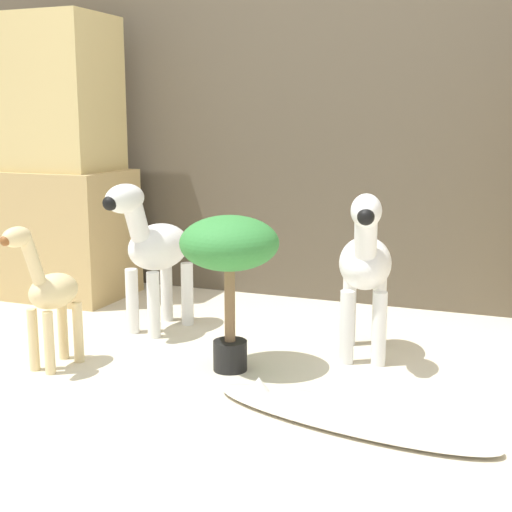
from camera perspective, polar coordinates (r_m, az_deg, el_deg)
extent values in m
plane|color=beige|center=(2.43, -2.98, -11.24)|extent=(14.00, 14.00, 0.00)
cube|color=brown|center=(3.58, 6.48, 13.86)|extent=(6.40, 0.08, 2.20)
cube|color=tan|center=(3.87, -15.83, 1.79)|extent=(0.76, 0.48, 0.65)
cube|color=#D1B775|center=(3.82, -16.39, 12.31)|extent=(0.66, 0.42, 0.76)
cylinder|color=white|center=(2.72, 9.83, -5.76)|extent=(0.05, 0.05, 0.28)
cylinder|color=white|center=(2.72, 7.28, -5.68)|extent=(0.05, 0.05, 0.28)
cylinder|color=white|center=(2.94, 9.81, -4.48)|extent=(0.05, 0.05, 0.28)
cylinder|color=white|center=(2.94, 7.46, -4.40)|extent=(0.05, 0.05, 0.28)
ellipsoid|color=white|center=(2.77, 8.73, -0.55)|extent=(0.26, 0.36, 0.20)
cylinder|color=white|center=(2.61, 8.77, 1.78)|extent=(0.11, 0.16, 0.22)
ellipsoid|color=white|center=(2.54, 8.81, 3.60)|extent=(0.15, 0.22, 0.12)
sphere|color=black|center=(2.45, 8.78, 3.12)|extent=(0.06, 0.06, 0.06)
cube|color=black|center=(2.61, 8.78, 2.00)|extent=(0.04, 0.09, 0.18)
cylinder|color=white|center=(3.04, -8.20, -3.90)|extent=(0.05, 0.05, 0.28)
cylinder|color=white|center=(3.12, -9.87, -3.57)|extent=(0.05, 0.05, 0.28)
cylinder|color=white|center=(3.21, -5.52, -3.03)|extent=(0.05, 0.05, 0.28)
cylinder|color=white|center=(3.29, -7.17, -2.75)|extent=(0.05, 0.05, 0.28)
ellipsoid|color=white|center=(3.12, -7.77, 0.74)|extent=(0.26, 0.36, 0.20)
cylinder|color=white|center=(2.99, -9.57, 2.92)|extent=(0.11, 0.16, 0.22)
ellipsoid|color=white|center=(2.93, -10.45, 4.54)|extent=(0.15, 0.22, 0.12)
sphere|color=black|center=(2.87, -11.60, 4.16)|extent=(0.06, 0.06, 0.06)
cube|color=black|center=(2.99, -9.58, 3.11)|extent=(0.04, 0.09, 0.18)
cylinder|color=beige|center=(2.70, -16.22, -6.70)|extent=(0.04, 0.04, 0.23)
cylinder|color=beige|center=(2.76, -17.38, -6.41)|extent=(0.04, 0.04, 0.23)
cylinder|color=beige|center=(2.80, -14.04, -5.95)|extent=(0.04, 0.04, 0.23)
cylinder|color=beige|center=(2.85, -15.20, -5.69)|extent=(0.04, 0.04, 0.23)
ellipsoid|color=beige|center=(2.73, -15.88, -2.72)|extent=(0.16, 0.23, 0.13)
cylinder|color=beige|center=(2.64, -17.42, -0.38)|extent=(0.06, 0.12, 0.22)
ellipsoid|color=beige|center=(2.58, -18.60, 1.45)|extent=(0.08, 0.13, 0.07)
sphere|color=brown|center=(2.55, -19.44, 1.15)|extent=(0.04, 0.04, 0.04)
cylinder|color=black|center=(2.66, -2.08, -7.95)|extent=(0.13, 0.13, 0.11)
cylinder|color=brown|center=(2.60, -2.11, -4.00)|extent=(0.04, 0.04, 0.27)
ellipsoid|color=#337F38|center=(2.55, -2.15, 1.05)|extent=(0.36, 0.36, 0.20)
ellipsoid|color=silver|center=(2.26, 7.45, -12.60)|extent=(0.96, 0.41, 0.03)
cone|color=white|center=(2.39, 0.23, -10.23)|extent=(0.09, 0.09, 0.05)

